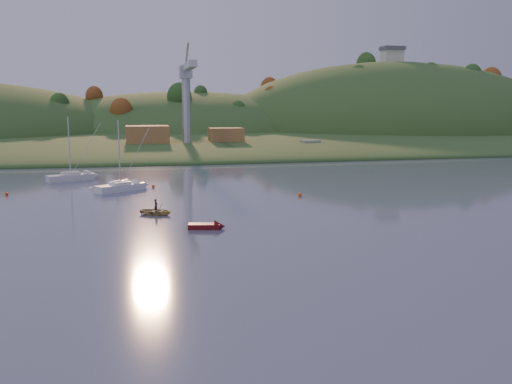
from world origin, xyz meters
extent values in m
plane|color=#3A4860|center=(0.00, 0.00, 0.00)|extent=(500.00, 500.00, 0.00)
cube|color=#335421|center=(0.00, 230.00, 0.00)|extent=(620.00, 220.00, 1.50)
ellipsoid|color=#335421|center=(0.00, 165.00, 0.00)|extent=(640.00, 150.00, 7.00)
ellipsoid|color=#335421|center=(10.00, 210.00, 0.00)|extent=(140.00, 120.00, 36.00)
ellipsoid|color=#335421|center=(95.00, 195.00, 0.00)|extent=(150.00, 130.00, 60.00)
cube|color=beige|center=(95.00, 195.00, 32.50)|extent=(8.00, 6.00, 5.00)
cube|color=#595960|center=(95.00, 195.00, 35.70)|extent=(9.00, 7.00, 1.50)
cube|color=slate|center=(5.00, 122.00, 1.20)|extent=(42.00, 16.00, 2.40)
cube|color=#A86D38|center=(-8.00, 123.00, 4.80)|extent=(11.00, 8.00, 4.80)
cube|color=#A86D38|center=(13.00, 124.00, 4.40)|extent=(9.00, 7.00, 4.00)
cylinder|color=#B7B7BC|center=(2.00, 120.00, 11.40)|extent=(2.20, 2.20, 18.00)
cube|color=#B7B7BC|center=(2.00, 120.00, 20.90)|extent=(3.20, 3.20, 3.20)
cube|color=#B7B7BC|center=(2.00, 111.00, 21.90)|extent=(1.80, 18.00, 1.60)
cube|color=#B7B7BC|center=(2.00, 125.00, 21.90)|extent=(1.80, 10.00, 1.60)
cube|color=white|center=(-14.17, 56.50, 0.51)|extent=(7.52, 5.92, 1.03)
cube|color=white|center=(-14.17, 56.50, 1.08)|extent=(3.27, 2.93, 0.66)
cylinder|color=silver|center=(-14.17, 56.50, 5.71)|extent=(0.18, 0.18, 9.36)
cylinder|color=silver|center=(-14.17, 56.50, 1.33)|extent=(2.59, 1.71, 0.12)
cylinder|color=white|center=(-14.17, 56.50, 1.43)|extent=(2.40, 1.71, 0.36)
cube|color=silver|center=(-22.50, 70.24, 0.53)|extent=(7.97, 5.23, 1.06)
cube|color=silver|center=(-22.50, 70.24, 1.11)|extent=(3.34, 2.75, 0.67)
cylinder|color=silver|center=(-22.50, 70.24, 5.87)|extent=(0.18, 0.18, 9.62)
cylinder|color=silver|center=(-22.50, 70.24, 1.36)|extent=(2.86, 1.36, 0.12)
cylinder|color=silver|center=(-22.50, 70.24, 1.46)|extent=(2.61, 1.42, 0.36)
imported|color=tan|center=(-9.88, 36.86, 0.39)|extent=(4.63, 4.18, 0.79)
imported|color=black|center=(-9.88, 36.86, 0.81)|extent=(0.62, 0.70, 1.61)
cube|color=#560C0D|center=(-5.39, 28.07, 0.27)|extent=(3.46, 1.99, 0.54)
cone|color=#560C0D|center=(-3.81, 27.70, 0.27)|extent=(1.40, 1.52, 1.30)
cube|color=slate|center=(35.00, 118.00, 0.79)|extent=(12.99, 6.78, 1.59)
cube|color=#B7B7BC|center=(35.00, 118.00, 2.12)|extent=(5.72, 3.65, 2.12)
sphere|color=#FF520D|center=(10.39, 46.18, 0.25)|extent=(0.50, 0.50, 0.50)
sphere|color=#FF520D|center=(-29.80, 55.81, 0.25)|extent=(0.50, 0.50, 0.50)
sphere|color=#FF520D|center=(-9.30, 58.73, 0.25)|extent=(0.50, 0.50, 0.50)
camera|label=1|loc=(-12.63, -29.24, 12.71)|focal=40.00mm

